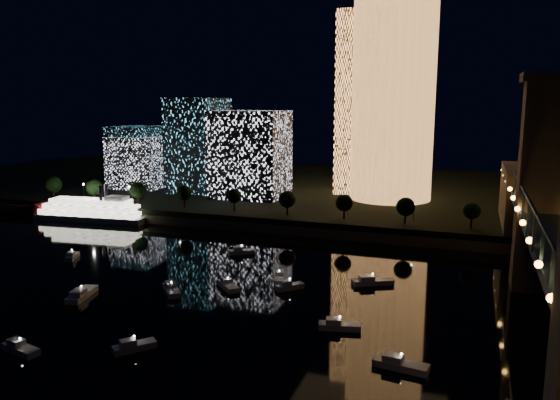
{
  "coord_description": "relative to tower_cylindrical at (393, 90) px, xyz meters",
  "views": [
    {
      "loc": [
        49.35,
        -86.39,
        43.72
      ],
      "look_at": [
        -0.89,
        55.0,
        16.45
      ],
      "focal_mm": 35.0,
      "sensor_mm": 36.0,
      "label": 1
    }
  ],
  "objects": [
    {
      "name": "far_bank",
      "position": [
        -18.51,
        27.28,
        -45.29
      ],
      "size": [
        420.0,
        160.0,
        5.0
      ],
      "primitive_type": "cube",
      "color": "black",
      "rests_on": "ground"
    },
    {
      "name": "ground",
      "position": [
        -18.51,
        -132.72,
        -47.79
      ],
      "size": [
        520.0,
        520.0,
        0.0
      ],
      "primitive_type": "plane",
      "color": "black",
      "rests_on": "ground"
    },
    {
      "name": "tower_rectangular",
      "position": [
        -12.23,
        13.51,
        -5.29
      ],
      "size": [
        23.57,
        23.57,
        75.0
      ],
      "primitive_type": "cube",
      "color": "#FFA151",
      "rests_on": "far_bank"
    },
    {
      "name": "tower_cylindrical",
      "position": [
        0.0,
        0.0,
        0.0
      ],
      "size": [
        34.0,
        34.0,
        85.32
      ],
      "color": "#FFA151",
      "rests_on": "far_bank"
    },
    {
      "name": "motorboats",
      "position": [
        -19.48,
        -119.26,
        -46.97
      ],
      "size": [
        102.38,
        83.86,
        2.78
      ],
      "color": "silver",
      "rests_on": "ground"
    },
    {
      "name": "seawall",
      "position": [
        -18.51,
        -50.72,
        -46.29
      ],
      "size": [
        420.0,
        6.0,
        3.0
      ],
      "primitive_type": "cube",
      "color": "#6B5E4C",
      "rests_on": "ground"
    },
    {
      "name": "esplanade_trees",
      "position": [
        -58.56,
        -44.72,
        -37.32
      ],
      "size": [
        166.08,
        6.95,
        8.97
      ],
      "color": "black",
      "rests_on": "far_bank"
    },
    {
      "name": "street_lamps",
      "position": [
        -52.51,
        -38.72,
        -38.76
      ],
      "size": [
        132.7,
        0.7,
        5.65
      ],
      "color": "black",
      "rests_on": "far_bank"
    },
    {
      "name": "riverboat",
      "position": [
        -103.44,
        -56.05,
        -44.21
      ],
      "size": [
        46.96,
        14.09,
        13.94
      ],
      "color": "silver",
      "rests_on": "ground"
    },
    {
      "name": "midrise_blocks",
      "position": [
        -83.11,
        -9.1,
        -26.13
      ],
      "size": [
        85.02,
        32.58,
        40.13
      ],
      "color": "silver",
      "rests_on": "far_bank"
    }
  ]
}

